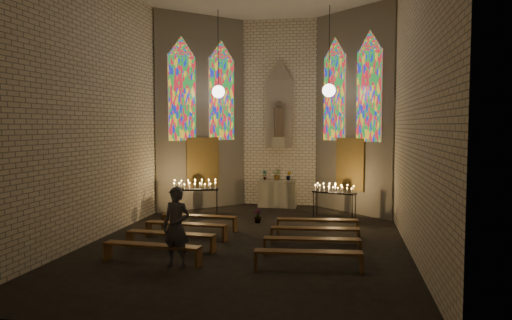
% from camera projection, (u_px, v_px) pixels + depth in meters
% --- Properties ---
extents(floor, '(12.00, 12.00, 0.00)m').
position_uv_depth(floor, '(250.00, 240.00, 13.22)').
color(floor, black).
rests_on(floor, ground).
extents(room, '(8.22, 12.43, 7.00)m').
position_uv_depth(room, '(269.00, 105.00, 16.28)').
color(room, beige).
rests_on(room, ground).
extents(altar, '(1.40, 0.60, 1.00)m').
position_uv_depth(altar, '(277.00, 194.00, 18.54)').
color(altar, '#B0AA8F').
rests_on(altar, ground).
extents(flower_vase_left, '(0.22, 0.19, 0.36)m').
position_uv_depth(flower_vase_left, '(264.00, 175.00, 18.66)').
color(flower_vase_left, '#4C723F').
rests_on(flower_vase_left, altar).
extents(flower_vase_center, '(0.46, 0.43, 0.41)m').
position_uv_depth(flower_vase_center, '(277.00, 174.00, 18.60)').
color(flower_vase_center, '#4C723F').
rests_on(flower_vase_center, altar).
extents(flower_vase_right, '(0.21, 0.17, 0.35)m').
position_uv_depth(flower_vase_right, '(289.00, 176.00, 18.50)').
color(flower_vase_right, '#4C723F').
rests_on(flower_vase_right, altar).
extents(aisle_flower_pot, '(0.28, 0.28, 0.43)m').
position_uv_depth(aisle_flower_pot, '(258.00, 216.00, 15.55)').
color(aisle_flower_pot, '#4C723F').
rests_on(aisle_flower_pot, ground).
extents(votive_stand_left, '(1.60, 0.72, 1.14)m').
position_uv_depth(votive_stand_left, '(195.00, 187.00, 16.65)').
color(votive_stand_left, black).
rests_on(votive_stand_left, ground).
extents(votive_stand_right, '(1.47, 0.85, 1.06)m').
position_uv_depth(votive_stand_right, '(334.00, 190.00, 16.33)').
color(votive_stand_right, black).
rests_on(votive_stand_right, ground).
extents(pew_left_0, '(2.26, 0.50, 0.43)m').
position_uv_depth(pew_left_0, '(199.00, 218.00, 14.50)').
color(pew_left_0, brown).
rests_on(pew_left_0, ground).
extents(pew_right_0, '(2.26, 0.50, 0.43)m').
position_uv_depth(pew_right_0, '(317.00, 222.00, 13.90)').
color(pew_right_0, brown).
rests_on(pew_right_0, ground).
extents(pew_left_1, '(2.26, 0.50, 0.43)m').
position_uv_depth(pew_left_1, '(186.00, 226.00, 13.32)').
color(pew_left_1, brown).
rests_on(pew_left_1, ground).
extents(pew_right_1, '(2.26, 0.50, 0.43)m').
position_uv_depth(pew_right_1, '(315.00, 231.00, 12.72)').
color(pew_right_1, brown).
rests_on(pew_right_1, ground).
extents(pew_left_2, '(2.26, 0.50, 0.43)m').
position_uv_depth(pew_left_2, '(171.00, 236.00, 12.14)').
color(pew_left_2, brown).
rests_on(pew_left_2, ground).
extents(pew_right_2, '(2.26, 0.50, 0.43)m').
position_uv_depth(pew_right_2, '(312.00, 241.00, 11.55)').
color(pew_right_2, brown).
rests_on(pew_right_2, ground).
extents(pew_left_3, '(2.26, 0.50, 0.43)m').
position_uv_depth(pew_left_3, '(152.00, 248.00, 10.96)').
color(pew_left_3, brown).
rests_on(pew_left_3, ground).
extents(pew_right_3, '(2.26, 0.50, 0.43)m').
position_uv_depth(pew_right_3, '(308.00, 255.00, 10.37)').
color(pew_right_3, brown).
rests_on(pew_right_3, ground).
extents(visitor, '(0.70, 0.53, 1.73)m').
position_uv_depth(visitor, '(176.00, 227.00, 10.69)').
color(visitor, '#43434C').
rests_on(visitor, ground).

